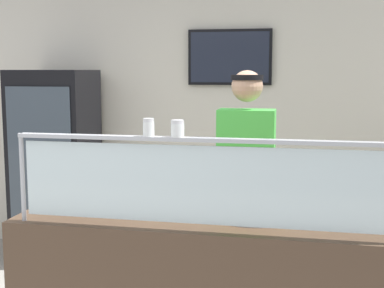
{
  "coord_description": "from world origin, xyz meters",
  "views": [
    {
      "loc": [
        1.57,
        -2.52,
        1.76
      ],
      "look_at": [
        0.95,
        0.42,
        1.35
      ],
      "focal_mm": 50.22,
      "sensor_mm": 36.0,
      "label": 1
    }
  ],
  "objects_px": {
    "pepper_flake_shaker": "(178,130)",
    "drink_fridge": "(55,166)",
    "pizza_server": "(253,210)",
    "pizza_tray": "(253,213)",
    "worker_figure": "(246,182)",
    "parmesan_shaker": "(149,128)"
  },
  "relations": [
    {
      "from": "parmesan_shaker",
      "to": "drink_fridge",
      "type": "relative_size",
      "value": 0.05
    },
    {
      "from": "pepper_flake_shaker",
      "to": "drink_fridge",
      "type": "bearing_deg",
      "value": 129.86
    },
    {
      "from": "pizza_server",
      "to": "parmesan_shaker",
      "type": "height_order",
      "value": "parmesan_shaker"
    },
    {
      "from": "pizza_tray",
      "to": "worker_figure",
      "type": "xyz_separation_m",
      "value": [
        -0.11,
        0.64,
        0.04
      ]
    },
    {
      "from": "worker_figure",
      "to": "drink_fridge",
      "type": "distance_m",
      "value": 2.1
    },
    {
      "from": "pizza_tray",
      "to": "pizza_server",
      "type": "xyz_separation_m",
      "value": [
        0.0,
        -0.02,
        0.02
      ]
    },
    {
      "from": "worker_figure",
      "to": "drink_fridge",
      "type": "relative_size",
      "value": 1.0
    },
    {
      "from": "pizza_server",
      "to": "pepper_flake_shaker",
      "type": "height_order",
      "value": "pepper_flake_shaker"
    },
    {
      "from": "pepper_flake_shaker",
      "to": "drink_fridge",
      "type": "xyz_separation_m",
      "value": [
        -1.63,
        1.95,
        -0.58
      ]
    },
    {
      "from": "pizza_tray",
      "to": "pizza_server",
      "type": "height_order",
      "value": "pizza_server"
    },
    {
      "from": "pizza_tray",
      "to": "pepper_flake_shaker",
      "type": "distance_m",
      "value": 0.7
    },
    {
      "from": "pepper_flake_shaker",
      "to": "drink_fridge",
      "type": "relative_size",
      "value": 0.05
    },
    {
      "from": "pizza_server",
      "to": "drink_fridge",
      "type": "relative_size",
      "value": 0.16
    },
    {
      "from": "pizza_server",
      "to": "parmesan_shaker",
      "type": "relative_size",
      "value": 3.07
    },
    {
      "from": "pizza_server",
      "to": "drink_fridge",
      "type": "height_order",
      "value": "drink_fridge"
    },
    {
      "from": "worker_figure",
      "to": "drink_fridge",
      "type": "bearing_deg",
      "value": 152.87
    },
    {
      "from": "drink_fridge",
      "to": "parmesan_shaker",
      "type": "bearing_deg",
      "value": -52.82
    },
    {
      "from": "pizza_tray",
      "to": "parmesan_shaker",
      "type": "bearing_deg",
      "value": -144.96
    },
    {
      "from": "pepper_flake_shaker",
      "to": "worker_figure",
      "type": "height_order",
      "value": "worker_figure"
    },
    {
      "from": "pizza_server",
      "to": "pepper_flake_shaker",
      "type": "bearing_deg",
      "value": -153.4
    },
    {
      "from": "pizza_server",
      "to": "pizza_tray",
      "type": "bearing_deg",
      "value": 81.11
    },
    {
      "from": "pizza_server",
      "to": "drink_fridge",
      "type": "xyz_separation_m",
      "value": [
        -1.98,
        1.62,
        -0.11
      ]
    }
  ]
}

